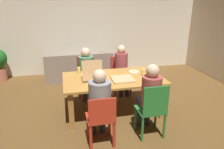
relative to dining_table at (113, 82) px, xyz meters
The scene contains 19 objects.
ground_plane 0.64m from the dining_table, ahead, with size 20.00×20.00×0.00m, color brown.
back_wall 2.88m from the dining_table, 90.00° to the left, with size 6.75×0.12×2.73m, color beige.
dining_table is the anchor object (origin of this frame).
chair_0 1.10m from the dining_table, 112.93° to the right, with size 0.42×0.39×0.85m.
person_0 0.99m from the dining_table, 115.61° to the right, with size 0.33×0.50×1.23m.
chair_1 1.06m from the dining_table, 66.85° to the right, with size 0.44×0.40×0.94m.
person_1 0.93m from the dining_table, 63.48° to the right, with size 0.32×0.49×1.23m.
chair_2 1.09m from the dining_table, 67.42° to the left, with size 0.45×0.44×0.86m.
person_2 0.96m from the dining_table, 64.31° to the left, with size 0.31×0.48×1.17m.
chair_3 1.07m from the dining_table, 113.58° to the left, with size 0.41×0.39×0.93m.
person_3 0.94m from the dining_table, 116.96° to the left, with size 0.35×0.50×1.16m.
pizza_box_0 0.45m from the dining_table, behind, with size 0.37×0.46×0.40m.
pizza_box_1 0.24m from the dining_table, 47.88° to the right, with size 0.41×0.41×0.03m.
plate_0 0.71m from the dining_table, 28.64° to the right, with size 0.22×0.22×0.03m.
plate_1 0.57m from the dining_table, 25.29° to the left, with size 0.20×0.20×0.03m.
drinking_glass_0 0.75m from the dining_table, 149.15° to the left, with size 0.07×0.07×0.14m, color #DAC65E.
drinking_glass_1 0.63m from the dining_table, ahead, with size 0.07×0.07×0.13m, color #E6CC59.
drinking_glass_2 0.43m from the dining_table, 133.47° to the right, with size 0.07×0.07×0.10m, color silver.
couch 2.24m from the dining_table, 102.98° to the left, with size 1.87×0.81×0.78m.
Camera 1 is at (-0.90, -3.77, 2.16)m, focal length 34.17 mm.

